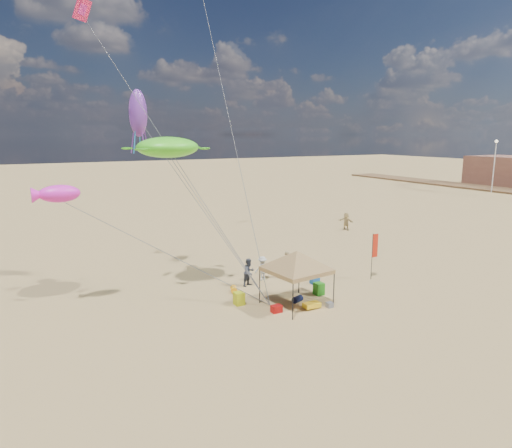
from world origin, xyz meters
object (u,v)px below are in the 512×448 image
object	(u,v)px
feather_flag	(374,248)
chair_yellow	(239,298)
beach_cart	(312,305)
person_near_c	(262,268)
cooler_blue	(315,281)
person_near_b	(249,272)
person_far_c	(346,221)
canopy_tent	(297,253)
person_near_a	(286,264)
chair_green	(319,289)
lamp_north	(495,157)
cooler_red	(276,309)

from	to	relation	value
feather_flag	chair_yellow	distance (m)	9.62
beach_cart	person_near_c	size ratio (longest dim) A/B	0.58
feather_flag	cooler_blue	distance (m)	4.33
feather_flag	person_near_b	world-z (taller)	feather_flag
chair_yellow	person_far_c	size ratio (longest dim) A/B	0.41
canopy_tent	person_near_a	size ratio (longest dim) A/B	3.13
canopy_tent	person_near_b	bearing A→B (deg)	100.49
canopy_tent	person_near_b	xyz separation A→B (m)	(-0.75, 4.03, -2.05)
person_near_a	person_near_c	bearing A→B (deg)	-25.00
chair_green	person_far_c	size ratio (longest dim) A/B	0.41
feather_flag	person_near_c	world-z (taller)	feather_flag
cooler_blue	chair_green	world-z (taller)	chair_green
canopy_tent	person_near_b	distance (m)	4.58
chair_green	beach_cart	xyz separation A→B (m)	(-1.59, -1.57, -0.15)
cooler_blue	person_near_c	bearing A→B (deg)	140.92
chair_yellow	person_near_a	distance (m)	5.52
lamp_north	person_near_a	bearing A→B (deg)	-157.35
cooler_red	beach_cart	bearing A→B (deg)	-12.62
cooler_blue	person_near_a	xyz separation A→B (m)	(-0.94, 1.83, 0.71)
cooler_blue	person_near_a	distance (m)	2.17
beach_cart	person_near_a	world-z (taller)	person_near_a
person_near_c	person_far_c	xyz separation A→B (m)	(14.50, 9.56, 0.08)
cooler_blue	person_near_b	distance (m)	4.12
feather_flag	cooler_red	size ratio (longest dim) A/B	5.51
feather_flag	cooler_blue	xyz separation A→B (m)	(-3.81, 0.99, -1.80)
canopy_tent	cooler_red	distance (m)	3.10
canopy_tent	cooler_red	world-z (taller)	canopy_tent
canopy_tent	person_near_c	distance (m)	5.06
cooler_red	person_near_b	world-z (taller)	person_near_b
chair_green	beach_cart	bearing A→B (deg)	-135.48
cooler_red	person_far_c	bearing A→B (deg)	41.46
person_far_c	lamp_north	size ratio (longest dim) A/B	0.21
chair_yellow	beach_cart	world-z (taller)	chair_yellow
cooler_red	chair_green	world-z (taller)	chair_green
canopy_tent	person_near_a	world-z (taller)	canopy_tent
person_near_b	lamp_north	bearing A→B (deg)	-0.65
chair_yellow	person_near_a	bearing A→B (deg)	30.57
person_near_b	lamp_north	world-z (taller)	lamp_north
person_far_c	cooler_blue	bearing A→B (deg)	-68.15
feather_flag	canopy_tent	bearing A→B (deg)	-167.58
person_near_a	feather_flag	bearing A→B (deg)	133.00
cooler_blue	person_near_a	size ratio (longest dim) A/B	0.30
canopy_tent	lamp_north	distance (m)	60.22
canopy_tent	feather_flag	size ratio (longest dim) A/B	1.89
cooler_red	person_near_b	size ratio (longest dim) A/B	0.31
person_far_c	person_near_b	bearing A→B (deg)	-79.65
cooler_blue	lamp_north	size ratio (longest dim) A/B	0.07
feather_flag	person_far_c	distance (m)	15.06
person_near_b	cooler_blue	bearing A→B (deg)	-44.73
cooler_blue	chair_green	size ratio (longest dim) A/B	0.77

